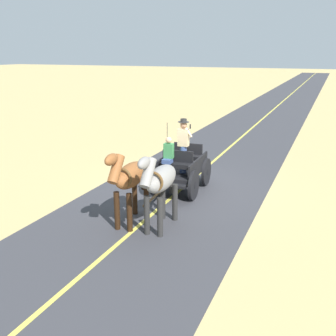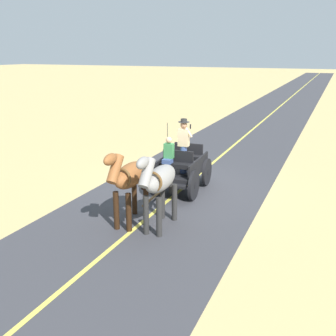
{
  "view_description": "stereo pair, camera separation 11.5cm",
  "coord_description": "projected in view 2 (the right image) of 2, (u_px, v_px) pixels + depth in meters",
  "views": [
    {
      "loc": [
        -4.54,
        12.09,
        4.56
      ],
      "look_at": [
        -0.02,
        1.41,
        1.1
      ],
      "focal_mm": 42.11,
      "sensor_mm": 36.0,
      "label": 1
    },
    {
      "loc": [
        -4.64,
        12.04,
        4.56
      ],
      "look_at": [
        -0.02,
        1.41,
        1.1
      ],
      "focal_mm": 42.11,
      "sensor_mm": 36.0,
      "label": 2
    }
  ],
  "objects": [
    {
      "name": "horse_off_side",
      "position": [
        129.0,
        178.0,
        10.45
      ],
      "size": [
        0.62,
        2.13,
        2.21
      ],
      "color": "brown",
      "rests_on": "ground"
    },
    {
      "name": "road_surface",
      "position": [
        184.0,
        188.0,
        13.66
      ],
      "size": [
        5.59,
        160.0,
        0.01
      ],
      "primitive_type": "cube",
      "color": "#38383D",
      "rests_on": "ground"
    },
    {
      "name": "road_centre_stripe",
      "position": [
        184.0,
        187.0,
        13.66
      ],
      "size": [
        0.12,
        160.0,
        0.0
      ],
      "primitive_type": "cube",
      "color": "#DBCC4C",
      "rests_on": "road_surface"
    },
    {
      "name": "horse_drawn_carriage",
      "position": [
        181.0,
        167.0,
        13.16
      ],
      "size": [
        1.51,
        4.51,
        2.5
      ],
      "color": "black",
      "rests_on": "ground"
    },
    {
      "name": "horse_near_side",
      "position": [
        159.0,
        181.0,
        10.16
      ],
      "size": [
        0.61,
        2.13,
        2.21
      ],
      "color": "gray",
      "rests_on": "ground"
    },
    {
      "name": "ground_plane",
      "position": [
        184.0,
        188.0,
        13.66
      ],
      "size": [
        200.0,
        200.0,
        0.0
      ],
      "primitive_type": "plane",
      "color": "tan"
    }
  ]
}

